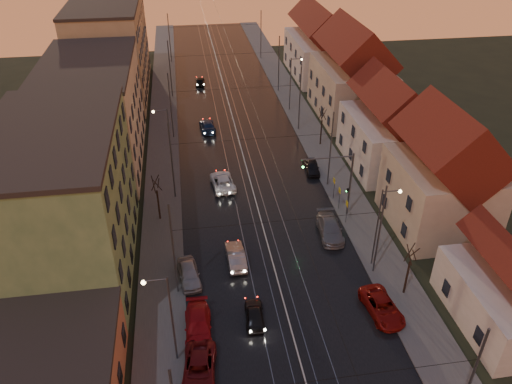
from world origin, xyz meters
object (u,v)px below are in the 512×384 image
street_lamp_1 (382,220)px  parked_left_3 (189,273)px  parked_left_1 (199,369)px  driving_car_0 (254,314)px  parked_right_2 (312,167)px  street_lamp_0 (167,312)px  parked_right_0 (382,307)px  driving_car_2 (223,181)px  driving_car_1 (236,256)px  traffic_light_mast (341,177)px  street_lamp_3 (293,79)px  driving_car_4 (200,81)px  parked_left_2 (198,326)px  street_lamp_2 (167,134)px  parked_right_1 (330,228)px  driving_car_3 (207,126)px

street_lamp_1 → parked_left_3: bearing=178.6°
parked_left_1 → parked_left_3: bearing=98.3°
driving_car_0 → parked_right_2: (10.28, 22.28, 0.04)m
street_lamp_0 → parked_right_0: street_lamp_0 is taller
street_lamp_1 → driving_car_2: street_lamp_1 is taller
street_lamp_0 → driving_car_1: (5.79, 10.17, -4.15)m
traffic_light_mast → driving_car_0: size_ratio=2.00×
street_lamp_0 → street_lamp_3: bearing=67.5°
street_lamp_3 → driving_car_0: 42.92m
street_lamp_0 → driving_car_2: size_ratio=1.57×
traffic_light_mast → driving_car_4: bearing=106.2°
street_lamp_3 → parked_left_2: (-16.23, -41.67, -4.16)m
street_lamp_2 → parked_left_2: size_ratio=1.61×
parked_left_1 → driving_car_0: bearing=51.3°
driving_car_2 → parked_left_2: bearing=74.3°
street_lamp_0 → traffic_light_mast: (17.10, 16.00, -0.29)m
parked_right_1 → driving_car_2: bearing=136.3°
street_lamp_0 → street_lamp_1: (18.21, 8.00, 0.00)m
parked_right_0 → parked_right_1: 10.82m
driving_car_3 → parked_left_3: parked_left_3 is taller
driving_car_2 → driving_car_4: size_ratio=1.38×
driving_car_4 → parked_left_3: parked_left_3 is taller
driving_car_4 → parked_right_1: bearing=106.7°
driving_car_1 → parked_left_3: (-4.28, -1.76, 0.00)m
street_lamp_3 → driving_car_2: bearing=-121.0°
parked_left_3 → parked_right_0: (15.14, -6.24, -0.06)m
driving_car_2 → parked_left_3: 15.66m
traffic_light_mast → parked_right_2: 10.05m
parked_right_0 → parked_right_2: 23.05m
parked_right_0 → driving_car_2: bearing=110.9°
street_lamp_2 → parked_left_2: 26.08m
driving_car_3 → parked_left_3: bearing=79.0°
street_lamp_0 → driving_car_2: bearing=76.0°
driving_car_2 → parked_left_1: (-4.00, -25.08, -0.03)m
driving_car_1 → parked_left_3: bearing=20.8°
street_lamp_1 → driving_car_0: street_lamp_1 is taller
traffic_light_mast → parked_left_1: (-15.25, -17.62, -3.92)m
street_lamp_2 → traffic_light_mast: street_lamp_2 is taller
street_lamp_2 → street_lamp_0: bearing=-90.0°
parked_left_3 → driving_car_4: bearing=78.6°
street_lamp_1 → parked_left_2: size_ratio=1.61×
street_lamp_1 → parked_right_2: bearing=95.0°
street_lamp_2 → driving_car_4: (5.18, 28.99, -4.26)m
parked_left_2 → parked_left_1: bearing=-90.3°
parked_left_2 → driving_car_2: bearing=81.2°
parked_left_1 → driving_car_1: bearing=77.9°
driving_car_3 → parked_left_2: parked_left_2 is taller
street_lamp_1 → parked_right_1: 7.02m
street_lamp_3 → driving_car_0: street_lamp_3 is taller
street_lamp_1 → parked_left_1: (-16.36, -9.62, -4.20)m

